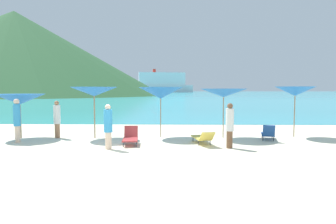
{
  "coord_description": "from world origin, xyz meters",
  "views": [
    {
      "loc": [
        2.34,
        -10.72,
        2.25
      ],
      "look_at": [
        1.96,
        3.55,
        1.2
      ],
      "focal_mm": 32.38,
      "sensor_mm": 36.0,
      "label": 1
    }
  ],
  "objects_px": {
    "umbrella_2": "(94,92)",
    "umbrella_3": "(161,93)",
    "umbrella_1": "(20,99)",
    "umbrella_5": "(295,91)",
    "beachgoer_0": "(17,119)",
    "lounge_chair_2": "(268,133)",
    "beachgoer_3": "(108,125)",
    "cruise_ship": "(162,84)",
    "beachgoer_2": "(57,118)",
    "lounge_chair_0": "(203,137)",
    "umbrella_4": "(224,93)",
    "beachgoer_1": "(230,124)",
    "lounge_chair_3": "(131,137)"
  },
  "relations": [
    {
      "from": "umbrella_2",
      "to": "umbrella_3",
      "type": "height_order",
      "value": "umbrella_2"
    },
    {
      "from": "umbrella_1",
      "to": "umbrella_5",
      "type": "xyz_separation_m",
      "value": [
        12.87,
        0.75,
        0.36
      ]
    },
    {
      "from": "beachgoer_0",
      "to": "umbrella_5",
      "type": "bearing_deg",
      "value": 62.05
    },
    {
      "from": "umbrella_2",
      "to": "umbrella_3",
      "type": "xyz_separation_m",
      "value": [
        3.07,
        0.32,
        -0.06
      ]
    },
    {
      "from": "lounge_chair_2",
      "to": "beachgoer_3",
      "type": "bearing_deg",
      "value": 31.51
    },
    {
      "from": "umbrella_1",
      "to": "umbrella_3",
      "type": "xyz_separation_m",
      "value": [
        6.49,
        0.5,
        0.28
      ]
    },
    {
      "from": "umbrella_2",
      "to": "cruise_ship",
      "type": "distance_m",
      "value": 260.66
    },
    {
      "from": "beachgoer_2",
      "to": "lounge_chair_0",
      "type": "bearing_deg",
      "value": -112.84
    },
    {
      "from": "umbrella_4",
      "to": "beachgoer_0",
      "type": "distance_m",
      "value": 9.16
    },
    {
      "from": "lounge_chair_2",
      "to": "beachgoer_2",
      "type": "bearing_deg",
      "value": 10.86
    },
    {
      "from": "lounge_chair_0",
      "to": "beachgoer_2",
      "type": "height_order",
      "value": "beachgoer_2"
    },
    {
      "from": "umbrella_2",
      "to": "cruise_ship",
      "type": "relative_size",
      "value": 0.04
    },
    {
      "from": "umbrella_1",
      "to": "beachgoer_0",
      "type": "xyz_separation_m",
      "value": [
        0.46,
        -1.18,
        -0.8
      ]
    },
    {
      "from": "umbrella_1",
      "to": "beachgoer_1",
      "type": "height_order",
      "value": "umbrella_1"
    },
    {
      "from": "umbrella_1",
      "to": "beachgoer_2",
      "type": "relative_size",
      "value": 1.42
    },
    {
      "from": "umbrella_2",
      "to": "beachgoer_2",
      "type": "distance_m",
      "value": 2.14
    },
    {
      "from": "umbrella_4",
      "to": "umbrella_5",
      "type": "distance_m",
      "value": 3.46
    },
    {
      "from": "umbrella_2",
      "to": "lounge_chair_2",
      "type": "xyz_separation_m",
      "value": [
        7.92,
        -0.42,
        -1.86
      ]
    },
    {
      "from": "lounge_chair_2",
      "to": "beachgoer_0",
      "type": "relative_size",
      "value": 0.79
    },
    {
      "from": "umbrella_3",
      "to": "lounge_chair_0",
      "type": "xyz_separation_m",
      "value": [
        1.84,
        -1.83,
        -1.82
      ]
    },
    {
      "from": "umbrella_3",
      "to": "beachgoer_2",
      "type": "height_order",
      "value": "umbrella_3"
    },
    {
      "from": "lounge_chair_0",
      "to": "beachgoer_0",
      "type": "height_order",
      "value": "beachgoer_0"
    },
    {
      "from": "lounge_chair_2",
      "to": "beachgoer_1",
      "type": "relative_size",
      "value": 0.85
    },
    {
      "from": "umbrella_3",
      "to": "lounge_chair_0",
      "type": "bearing_deg",
      "value": -44.91
    },
    {
      "from": "umbrella_2",
      "to": "beachgoer_0",
      "type": "bearing_deg",
      "value": -155.31
    },
    {
      "from": "umbrella_3",
      "to": "lounge_chair_3",
      "type": "bearing_deg",
      "value": -119.58
    },
    {
      "from": "umbrella_1",
      "to": "beachgoer_2",
      "type": "xyz_separation_m",
      "value": [
        1.67,
        0.11,
        -0.88
      ]
    },
    {
      "from": "umbrella_3",
      "to": "beachgoer_2",
      "type": "bearing_deg",
      "value": -175.31
    },
    {
      "from": "umbrella_3",
      "to": "cruise_ship",
      "type": "distance_m",
      "value": 260.46
    },
    {
      "from": "umbrella_3",
      "to": "umbrella_5",
      "type": "distance_m",
      "value": 6.38
    },
    {
      "from": "umbrella_2",
      "to": "beachgoer_1",
      "type": "height_order",
      "value": "umbrella_2"
    },
    {
      "from": "lounge_chair_2",
      "to": "umbrella_2",
      "type": "bearing_deg",
      "value": 9.88
    },
    {
      "from": "lounge_chair_3",
      "to": "cruise_ship",
      "type": "height_order",
      "value": "cruise_ship"
    },
    {
      "from": "umbrella_5",
      "to": "beachgoer_1",
      "type": "distance_m",
      "value": 4.79
    },
    {
      "from": "umbrella_4",
      "to": "lounge_chair_3",
      "type": "height_order",
      "value": "umbrella_4"
    },
    {
      "from": "umbrella_2",
      "to": "beachgoer_0",
      "type": "relative_size",
      "value": 1.27
    },
    {
      "from": "umbrella_1",
      "to": "umbrella_5",
      "type": "relative_size",
      "value": 1.03
    },
    {
      "from": "lounge_chair_2",
      "to": "cruise_ship",
      "type": "height_order",
      "value": "cruise_ship"
    },
    {
      "from": "lounge_chair_0",
      "to": "beachgoer_3",
      "type": "xyz_separation_m",
      "value": [
        -3.67,
        -1.16,
        0.62
      ]
    },
    {
      "from": "umbrella_5",
      "to": "cruise_ship",
      "type": "relative_size",
      "value": 0.04
    },
    {
      "from": "beachgoer_2",
      "to": "umbrella_1",
      "type": "bearing_deg",
      "value": 83.01
    },
    {
      "from": "beachgoer_0",
      "to": "cruise_ship",
      "type": "distance_m",
      "value": 261.96
    },
    {
      "from": "umbrella_2",
      "to": "beachgoer_1",
      "type": "xyz_separation_m",
      "value": [
        5.87,
        -2.35,
        -1.23
      ]
    },
    {
      "from": "lounge_chair_3",
      "to": "umbrella_2",
      "type": "bearing_deg",
      "value": 133.67
    },
    {
      "from": "umbrella_3",
      "to": "lounge_chair_2",
      "type": "xyz_separation_m",
      "value": [
        4.85,
        -0.74,
        -1.8
      ]
    },
    {
      "from": "umbrella_5",
      "to": "lounge_chair_2",
      "type": "relative_size",
      "value": 1.62
    },
    {
      "from": "beachgoer_3",
      "to": "lounge_chair_0",
      "type": "bearing_deg",
      "value": -42.27
    },
    {
      "from": "beachgoer_1",
      "to": "beachgoer_3",
      "type": "relative_size",
      "value": 1.02
    },
    {
      "from": "umbrella_1",
      "to": "umbrella_4",
      "type": "bearing_deg",
      "value": 2.31
    },
    {
      "from": "lounge_chair_0",
      "to": "beachgoer_2",
      "type": "bearing_deg",
      "value": -23.7
    }
  ]
}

